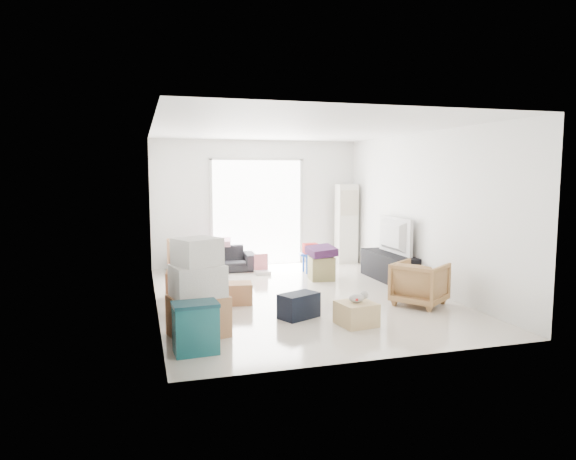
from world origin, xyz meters
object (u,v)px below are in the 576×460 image
(tv_console, at_px, (389,267))
(sofa, at_px, (213,255))
(ac_tower, at_px, (346,224))
(kids_table, at_px, (310,252))
(ottoman, at_px, (321,268))
(television, at_px, (389,249))
(armchair, at_px, (420,281))
(storage_bins, at_px, (196,328))
(wood_crate, at_px, (356,314))

(tv_console, distance_m, sofa, 3.54)
(ac_tower, height_order, tv_console, ac_tower)
(sofa, bearing_deg, kids_table, -16.72)
(tv_console, xyz_separation_m, ottoman, (-1.20, 0.38, -0.04))
(ottoman, height_order, kids_table, kids_table)
(ottoman, bearing_deg, kids_table, 87.69)
(tv_console, xyz_separation_m, sofa, (-3.05, 1.80, 0.08))
(television, relative_size, armchair, 1.61)
(ac_tower, relative_size, storage_bins, 3.03)
(ac_tower, xyz_separation_m, ottoman, (-1.15, -1.57, -0.66))
(armchair, height_order, wood_crate, armchair)
(ottoman, distance_m, wood_crate, 2.90)
(armchair, bearing_deg, kids_table, -21.22)
(television, xyz_separation_m, ottoman, (-1.20, 0.38, -0.37))
(ottoman, bearing_deg, sofa, 142.42)
(television, xyz_separation_m, armchair, (-0.40, -1.77, -0.22))
(tv_console, bearing_deg, ottoman, 162.32)
(armchair, distance_m, wood_crate, 1.53)
(kids_table, bearing_deg, ac_tower, 36.66)
(tv_console, relative_size, ottoman, 3.49)
(armchair, bearing_deg, ac_tower, -41.65)
(television, bearing_deg, kids_table, 46.40)
(tv_console, relative_size, television, 1.30)
(sofa, bearing_deg, storage_bins, -96.78)
(television, distance_m, kids_table, 1.63)
(sofa, bearing_deg, ac_tower, 6.31)
(wood_crate, bearing_deg, tv_console, 54.66)
(ac_tower, xyz_separation_m, television, (0.05, -1.95, -0.29))
(tv_console, xyz_separation_m, television, (0.00, 0.00, 0.33))
(tv_console, relative_size, armchair, 2.09)
(kids_table, bearing_deg, wood_crate, -99.07)
(ac_tower, height_order, sofa, ac_tower)
(ottoman, distance_m, kids_table, 0.76)
(sofa, distance_m, kids_table, 1.99)
(tv_console, bearing_deg, television, 0.00)
(tv_console, relative_size, sofa, 0.89)
(kids_table, bearing_deg, sofa, 159.83)
(television, distance_m, ottoman, 1.32)
(ottoman, relative_size, kids_table, 0.74)
(ac_tower, relative_size, wood_crate, 3.82)
(ac_tower, distance_m, television, 1.97)
(television, bearing_deg, tv_console, -0.00)
(storage_bins, xyz_separation_m, ottoman, (2.70, 3.32, -0.07))
(tv_console, xyz_separation_m, wood_crate, (-1.75, -2.46, -0.10))
(ottoman, xyz_separation_m, wood_crate, (-0.54, -2.84, -0.07))
(wood_crate, bearing_deg, storage_bins, -167.58)
(ac_tower, bearing_deg, television, -88.53)
(wood_crate, bearing_deg, sofa, 106.96)
(tv_console, bearing_deg, wood_crate, -125.34)
(tv_console, distance_m, television, 0.33)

